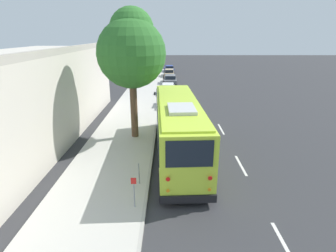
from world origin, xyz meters
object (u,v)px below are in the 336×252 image
parked_sedan_navy (171,100)px  parked_sedan_white (168,89)px  parked_sedan_blue (169,69)px  shuttle_bus (178,125)px  sign_post_near (134,192)px  parked_sedan_gray (170,80)px  street_tree (132,49)px  sign_post_far (139,174)px  parked_sedan_tan (169,73)px

parked_sedan_navy → parked_sedan_white: parked_sedan_navy is taller
parked_sedan_white → parked_sedan_blue: bearing=1.0°
shuttle_bus → sign_post_near: shuttle_bus is taller
parked_sedan_navy → parked_sedan_blue: 25.44m
parked_sedan_blue → sign_post_near: 42.40m
shuttle_bus → parked_sedan_gray: 24.25m
street_tree → sign_post_near: 9.84m
street_tree → sign_post_far: street_tree is taller
sign_post_far → parked_sedan_tan: bearing=-2.5°
parked_sedan_blue → street_tree: 34.64m
parked_sedan_tan → sign_post_far: (-34.62, 1.52, 0.09)m
parked_sedan_tan → street_tree: street_tree is taller
shuttle_bus → parked_sedan_gray: (24.21, 0.34, -1.30)m
parked_sedan_gray → parked_sedan_navy: bearing=179.7°
parked_sedan_blue → sign_post_far: size_ratio=4.04×
parked_sedan_white → sign_post_near: (-22.79, 1.32, 0.28)m
parked_sedan_gray → shuttle_bus: bearing=-179.6°
parked_sedan_blue → parked_sedan_tan: bearing=175.3°
parked_sedan_white → sign_post_far: (-20.97, 1.32, 0.11)m
parked_sedan_navy → parked_sedan_gray: 12.68m
parked_sedan_gray → parked_sedan_tan: parked_sedan_gray is taller
parked_sedan_navy → parked_sedan_white: size_ratio=1.06×
sign_post_far → parked_sedan_blue: bearing=-2.1°
parked_sedan_gray → parked_sedan_tan: (6.84, 0.13, -0.01)m
parked_sedan_navy → parked_sedan_blue: size_ratio=1.02×
parked_sedan_gray → street_tree: (-21.35, 2.62, 5.50)m
parked_sedan_navy → parked_sedan_gray: parked_sedan_navy is taller
parked_sedan_tan → parked_sedan_navy: bearing=-178.4°
sign_post_near → sign_post_far: bearing=0.0°
parked_sedan_gray → parked_sedan_tan: 6.84m
sign_post_near → parked_sedan_blue: bearing=-2.0°
parked_sedan_blue → sign_post_near: sign_post_near is taller
shuttle_bus → sign_post_near: (-5.40, 1.98, -1.05)m
parked_sedan_navy → parked_sedan_gray: size_ratio=0.99×
parked_sedan_blue → shuttle_bus: bearing=175.9°
sign_post_far → parked_sedan_white: bearing=-3.6°
parked_sedan_white → parked_sedan_tan: bearing=0.7°
parked_sedan_navy → parked_sedan_white: (5.87, 0.36, -0.04)m
street_tree → sign_post_far: size_ratio=7.86×
parked_sedan_gray → sign_post_near: size_ratio=3.26×
parked_sedan_tan → parked_sedan_blue: size_ratio=0.99×
parked_sedan_gray → sign_post_far: (-27.78, 1.65, 0.08)m
parked_sedan_blue → sign_post_far: (-40.54, 1.50, 0.11)m
street_tree → sign_post_far: 8.48m
sign_post_near → sign_post_far: sign_post_near is taller
parked_sedan_white → street_tree: size_ratio=0.50×
shuttle_bus → parked_sedan_navy: (11.53, 0.31, -1.30)m
parked_sedan_navy → parked_sedan_white: 5.88m
parked_sedan_tan → parked_sedan_blue: 5.92m
shuttle_bus → parked_sedan_white: size_ratio=2.56×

